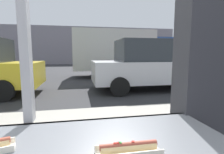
# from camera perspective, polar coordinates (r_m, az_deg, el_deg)

# --- Properties ---
(ground_plane) EXTENTS (60.00, 60.00, 0.00)m
(ground_plane) POSITION_cam_1_polar(r_m,az_deg,el_deg) (9.13, -12.64, -1.36)
(ground_plane) COLOR #2D2D30
(sidewalk_strip) EXTENTS (16.00, 2.80, 0.12)m
(sidewalk_strip) POSITION_cam_1_polar(r_m,az_deg,el_deg) (2.95, -16.40, -19.45)
(sidewalk_strip) COLOR #9E998E
(sidewalk_strip) RESTS_ON ground
(building_facade_far) EXTENTS (28.00, 1.20, 4.97)m
(building_facade_far) POSITION_cam_1_polar(r_m,az_deg,el_deg) (24.79, -11.77, 9.94)
(building_facade_far) COLOR gray
(building_facade_far) RESTS_ON ground
(hotdog_tray_far) EXTENTS (0.27, 0.09, 0.05)m
(hotdog_tray_far) POSITION_cam_1_polar(r_m,az_deg,el_deg) (0.77, 5.38, -22.07)
(hotdog_tray_far) COLOR beige
(hotdog_tray_far) RESTS_ON window_counter
(parked_car_silver) EXTENTS (4.15, 2.06, 1.90)m
(parked_car_silver) POSITION_cam_1_polar(r_m,az_deg,el_deg) (6.92, 11.08, 3.74)
(parked_car_silver) COLOR #BCBCC1
(parked_car_silver) RESTS_ON ground
(box_truck) EXTENTS (6.44, 2.44, 2.73)m
(box_truck) POSITION_cam_1_polar(r_m,az_deg,el_deg) (10.91, 4.23, 8.23)
(box_truck) COLOR beige
(box_truck) RESTS_ON ground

